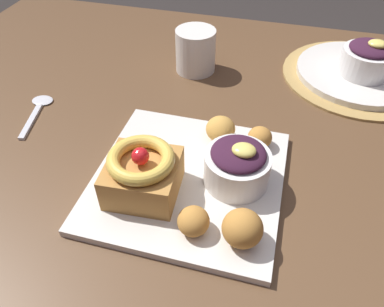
# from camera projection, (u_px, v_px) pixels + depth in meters

# --- Properties ---
(dining_table) EXTENTS (1.32, 1.02, 0.73)m
(dining_table) POSITION_uv_depth(u_px,v_px,m) (207.00, 185.00, 0.66)
(dining_table) COLOR brown
(dining_table) RESTS_ON ground_plane
(woven_placemat) EXTENTS (0.30, 0.30, 0.00)m
(woven_placemat) POSITION_uv_depth(u_px,v_px,m) (358.00, 76.00, 0.76)
(woven_placemat) COLOR #AD894C
(woven_placemat) RESTS_ON dining_table
(front_plate) EXTENTS (0.27, 0.27, 0.01)m
(front_plate) POSITION_uv_depth(u_px,v_px,m) (188.00, 179.00, 0.54)
(front_plate) COLOR silver
(front_plate) RESTS_ON dining_table
(cake_slice) EXTENTS (0.10, 0.10, 0.08)m
(cake_slice) POSITION_uv_depth(u_px,v_px,m) (143.00, 173.00, 0.50)
(cake_slice) COLOR #B77F3D
(cake_slice) RESTS_ON front_plate
(berry_ramekin) EXTENTS (0.09, 0.09, 0.07)m
(berry_ramekin) POSITION_uv_depth(u_px,v_px,m) (237.00, 165.00, 0.51)
(berry_ramekin) COLOR white
(berry_ramekin) RESTS_ON front_plate
(fritter_front) EXTENTS (0.04, 0.04, 0.04)m
(fritter_front) POSITION_uv_depth(u_px,v_px,m) (193.00, 221.00, 0.46)
(fritter_front) COLOR #BC7F38
(fritter_front) RESTS_ON front_plate
(fritter_middle) EXTENTS (0.04, 0.04, 0.03)m
(fritter_middle) POSITION_uv_depth(u_px,v_px,m) (260.00, 137.00, 0.58)
(fritter_middle) COLOR #BC7F38
(fritter_middle) RESTS_ON front_plate
(fritter_back) EXTENTS (0.05, 0.05, 0.04)m
(fritter_back) POSITION_uv_depth(u_px,v_px,m) (221.00, 129.00, 0.59)
(fritter_back) COLOR gold
(fritter_back) RESTS_ON front_plate
(fritter_extra) EXTENTS (0.05, 0.05, 0.05)m
(fritter_extra) POSITION_uv_depth(u_px,v_px,m) (242.00, 228.00, 0.45)
(fritter_extra) COLOR #BC7F38
(fritter_extra) RESTS_ON front_plate
(back_plate) EXTENTS (0.25, 0.25, 0.01)m
(back_plate) POSITION_uv_depth(u_px,v_px,m) (359.00, 73.00, 0.75)
(back_plate) COLOR silver
(back_plate) RESTS_ON woven_placemat
(back_ramekin) EXTENTS (0.10, 0.10, 0.07)m
(back_ramekin) POSITION_uv_depth(u_px,v_px,m) (368.00, 59.00, 0.72)
(back_ramekin) COLOR white
(back_ramekin) RESTS_ON back_plate
(spoon) EXTENTS (0.05, 0.13, 0.00)m
(spoon) POSITION_uv_depth(u_px,v_px,m) (38.00, 109.00, 0.68)
(spoon) COLOR silver
(spoon) RESTS_ON dining_table
(coffee_mug) EXTENTS (0.08, 0.08, 0.09)m
(coffee_mug) POSITION_uv_depth(u_px,v_px,m) (196.00, 51.00, 0.75)
(coffee_mug) COLOR silver
(coffee_mug) RESTS_ON dining_table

